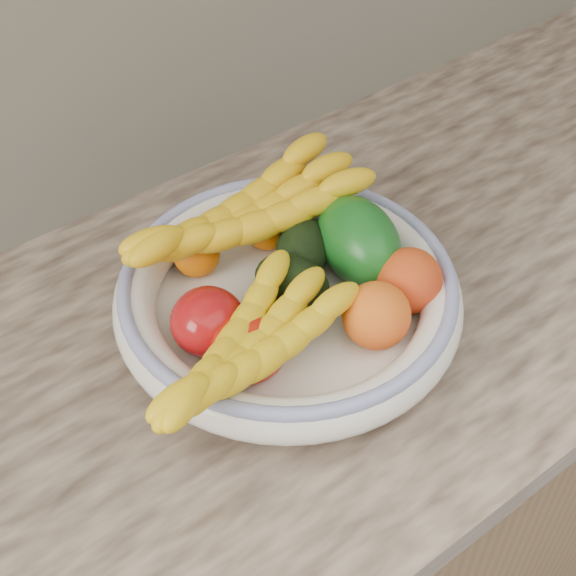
{
  "coord_description": "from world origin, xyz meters",
  "views": [
    {
      "loc": [
        -0.38,
        1.16,
        1.59
      ],
      "look_at": [
        0.0,
        1.66,
        0.96
      ],
      "focal_mm": 50.0,
      "sensor_mm": 36.0,
      "label": 1
    }
  ],
  "objects_px": {
    "fruit_bowl": "(288,295)",
    "banana_bunch_back": "(246,222)",
    "green_mango": "(358,241)",
    "banana_bunch_front": "(248,354)"
  },
  "relations": [
    {
      "from": "green_mango",
      "to": "banana_bunch_back",
      "type": "relative_size",
      "value": 0.4
    },
    {
      "from": "fruit_bowl",
      "to": "green_mango",
      "type": "bearing_deg",
      "value": -0.2
    },
    {
      "from": "banana_bunch_back",
      "to": "fruit_bowl",
      "type": "bearing_deg",
      "value": -95.1
    },
    {
      "from": "fruit_bowl",
      "to": "green_mango",
      "type": "distance_m",
      "value": 0.1
    },
    {
      "from": "banana_bunch_front",
      "to": "green_mango",
      "type": "bearing_deg",
      "value": -0.42
    },
    {
      "from": "green_mango",
      "to": "banana_bunch_back",
      "type": "distance_m",
      "value": 0.13
    },
    {
      "from": "fruit_bowl",
      "to": "banana_bunch_back",
      "type": "bearing_deg",
      "value": 84.43
    },
    {
      "from": "fruit_bowl",
      "to": "banana_bunch_back",
      "type": "height_order",
      "value": "banana_bunch_back"
    },
    {
      "from": "banana_bunch_front",
      "to": "fruit_bowl",
      "type": "bearing_deg",
      "value": 14.96
    },
    {
      "from": "green_mango",
      "to": "banana_bunch_front",
      "type": "xyz_separation_m",
      "value": [
        -0.2,
        -0.07,
        0.01
      ]
    }
  ]
}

